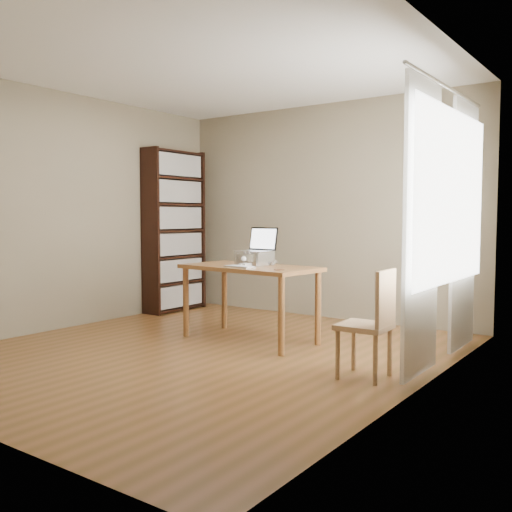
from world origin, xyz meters
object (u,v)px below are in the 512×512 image
(bookshelf, at_px, (175,231))
(cat, at_px, (259,258))
(desk, at_px, (250,276))
(chair, at_px, (372,321))
(laptop, at_px, (258,246))
(keyboard, at_px, (240,267))

(bookshelf, relative_size, cat, 4.25)
(desk, height_order, cat, cat)
(cat, bearing_deg, chair, -18.19)
(cat, bearing_deg, laptop, 139.24)
(bookshelf, bearing_deg, laptop, -22.34)
(keyboard, bearing_deg, cat, 98.73)
(bookshelf, xyz_separation_m, chair, (3.45, -1.48, -0.60))
(keyboard, relative_size, cat, 0.65)
(bookshelf, height_order, laptop, bookshelf)
(laptop, height_order, chair, laptop)
(cat, distance_m, chair, 1.71)
(chair, bearing_deg, laptop, 153.50)
(bookshelf, height_order, cat, bookshelf)
(keyboard, height_order, chair, chair)
(laptop, distance_m, keyboard, 0.41)
(bookshelf, relative_size, laptop, 5.65)
(cat, bearing_deg, desk, -99.75)
(laptop, xyz_separation_m, keyboard, (0.04, -0.36, -0.18))
(keyboard, bearing_deg, laptop, 103.28)
(laptop, height_order, keyboard, laptop)
(keyboard, relative_size, chair, 0.38)
(bookshelf, bearing_deg, desk, -25.92)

